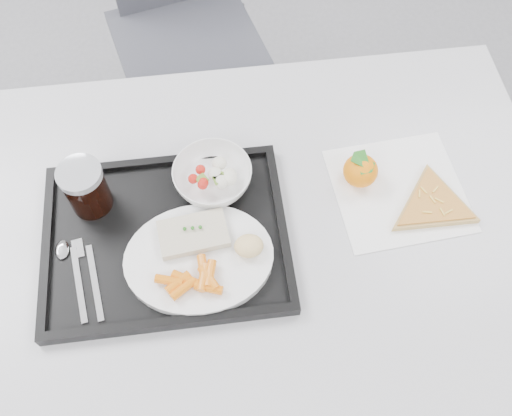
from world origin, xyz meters
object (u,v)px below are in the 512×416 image
dinner_plate (199,258)px  salad_bowl (213,177)px  table (250,239)px  pizza_slice (433,204)px  chair (184,4)px  tray (166,238)px  tangerine (360,171)px  cola_glass (86,187)px

dinner_plate → salad_bowl: (0.04, 0.16, 0.01)m
table → pizza_slice: 0.36m
chair → tray: (-0.06, -0.89, 0.22)m
chair → pizza_slice: chair is taller
tangerine → chair: bearing=111.8°
chair → salad_bowl: bearing=-87.4°
chair → salad_bowl: (0.04, -0.78, 0.25)m
table → dinner_plate: bearing=-144.5°
tangerine → cola_glass: bearing=179.5°
tray → salad_bowl: size_ratio=2.96×
salad_bowl → cola_glass: (-0.23, -0.02, 0.03)m
pizza_slice → salad_bowl: bearing=166.7°
cola_glass → tangerine: bearing=-0.5°
salad_bowl → tangerine: tangerine is taller
cola_glass → tangerine: (0.52, -0.00, -0.04)m
tray → dinner_plate: 0.08m
salad_bowl → tray: bearing=-132.6°
dinner_plate → pizza_slice: size_ratio=1.00×
tangerine → pizza_slice: (0.13, -0.08, -0.02)m
dinner_plate → salad_bowl: bearing=76.3°
tray → tangerine: bearing=12.7°
table → salad_bowl: size_ratio=7.89×
dinner_plate → pizza_slice: (0.46, 0.06, -0.01)m
cola_glass → chair: bearing=76.1°
dinner_plate → salad_bowl: salad_bowl is taller
dinner_plate → pizza_slice: bearing=8.0°
tangerine → pizza_slice: tangerine is taller
dinner_plate → cola_glass: bearing=142.9°
cola_glass → tray: bearing=-33.9°
tray → pizza_slice: tray is taller
table → pizza_slice: (0.35, -0.01, 0.08)m
table → dinner_plate: 0.15m
tray → cola_glass: cola_glass is taller
table → tray: tray is taller
chair → dinner_plate: size_ratio=3.44×
table → tangerine: 0.26m
chair → pizza_slice: 1.02m
cola_glass → table: bearing=-14.3°
table → chair: size_ratio=1.29×
tray → dinner_plate: dinner_plate is taller
table → chair: bearing=96.3°
cola_glass → tangerine: cola_glass is taller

